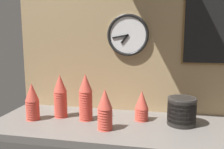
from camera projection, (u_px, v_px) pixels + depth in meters
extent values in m
cube|color=slate|center=(129.00, 127.00, 1.37)|extent=(1.60, 0.56, 0.04)
cube|color=tan|center=(135.00, 32.00, 1.53)|extent=(1.60, 0.03, 1.05)
cone|color=#DB4C3D|center=(142.00, 112.00, 1.41)|extent=(0.08, 0.08, 0.11)
cone|color=#DB4C3D|center=(142.00, 109.00, 1.41)|extent=(0.08, 0.08, 0.11)
cone|color=#DB4C3D|center=(142.00, 107.00, 1.41)|extent=(0.08, 0.08, 0.11)
cone|color=#DB4C3D|center=(142.00, 105.00, 1.40)|extent=(0.08, 0.08, 0.11)
cone|color=#DB4C3D|center=(142.00, 102.00, 1.40)|extent=(0.08, 0.08, 0.11)
cone|color=#DB4C3D|center=(142.00, 100.00, 1.40)|extent=(0.08, 0.08, 0.11)
cone|color=#DB4C3D|center=(33.00, 111.00, 1.43)|extent=(0.08, 0.08, 0.11)
cone|color=#DB4C3D|center=(33.00, 108.00, 1.42)|extent=(0.08, 0.08, 0.11)
cone|color=#DB4C3D|center=(33.00, 106.00, 1.42)|extent=(0.08, 0.08, 0.11)
cone|color=#DB4C3D|center=(32.00, 104.00, 1.42)|extent=(0.08, 0.08, 0.11)
cone|color=#DB4C3D|center=(32.00, 102.00, 1.42)|extent=(0.08, 0.08, 0.11)
cone|color=#DB4C3D|center=(32.00, 99.00, 1.41)|extent=(0.08, 0.08, 0.11)
cone|color=#DB4C3D|center=(32.00, 97.00, 1.41)|extent=(0.08, 0.08, 0.11)
cone|color=#DB4C3D|center=(32.00, 94.00, 1.41)|extent=(0.08, 0.08, 0.11)
cone|color=#DB4C3D|center=(32.00, 92.00, 1.41)|extent=(0.08, 0.08, 0.11)
cone|color=#DB4C3D|center=(86.00, 111.00, 1.42)|extent=(0.08, 0.08, 0.11)
cone|color=#DB4C3D|center=(86.00, 109.00, 1.42)|extent=(0.08, 0.08, 0.11)
cone|color=#DB4C3D|center=(86.00, 106.00, 1.41)|extent=(0.08, 0.08, 0.11)
cone|color=#DB4C3D|center=(86.00, 104.00, 1.41)|extent=(0.08, 0.08, 0.11)
cone|color=#DB4C3D|center=(86.00, 102.00, 1.41)|extent=(0.08, 0.08, 0.11)
cone|color=#DB4C3D|center=(86.00, 99.00, 1.41)|extent=(0.08, 0.08, 0.11)
cone|color=#DB4C3D|center=(86.00, 97.00, 1.41)|extent=(0.08, 0.08, 0.11)
cone|color=#DB4C3D|center=(86.00, 95.00, 1.40)|extent=(0.08, 0.08, 0.11)
cone|color=#DB4C3D|center=(86.00, 92.00, 1.40)|extent=(0.08, 0.08, 0.11)
cone|color=#DB4C3D|center=(86.00, 90.00, 1.40)|extent=(0.08, 0.08, 0.11)
cone|color=#DB4C3D|center=(85.00, 88.00, 1.40)|extent=(0.08, 0.08, 0.11)
cone|color=#DB4C3D|center=(85.00, 85.00, 1.39)|extent=(0.08, 0.08, 0.11)
cone|color=#DB4C3D|center=(85.00, 83.00, 1.39)|extent=(0.08, 0.08, 0.11)
cone|color=#DB4C3D|center=(105.00, 120.00, 1.27)|extent=(0.08, 0.08, 0.11)
cone|color=#DB4C3D|center=(105.00, 117.00, 1.27)|extent=(0.08, 0.08, 0.11)
cone|color=#DB4C3D|center=(105.00, 115.00, 1.27)|extent=(0.08, 0.08, 0.11)
cone|color=#DB4C3D|center=(105.00, 112.00, 1.27)|extent=(0.08, 0.08, 0.11)
cone|color=#DB4C3D|center=(105.00, 109.00, 1.26)|extent=(0.08, 0.08, 0.11)
cone|color=#DB4C3D|center=(105.00, 107.00, 1.26)|extent=(0.08, 0.08, 0.11)
cone|color=#DB4C3D|center=(105.00, 104.00, 1.26)|extent=(0.08, 0.08, 0.11)
cone|color=#DB4C3D|center=(105.00, 102.00, 1.26)|extent=(0.08, 0.08, 0.11)
cone|color=#DB4C3D|center=(105.00, 99.00, 1.26)|extent=(0.08, 0.08, 0.11)
cone|color=#DB4C3D|center=(61.00, 108.00, 1.47)|extent=(0.08, 0.08, 0.11)
cone|color=#DB4C3D|center=(61.00, 106.00, 1.47)|extent=(0.08, 0.08, 0.11)
cone|color=#DB4C3D|center=(61.00, 104.00, 1.47)|extent=(0.08, 0.08, 0.11)
cone|color=#DB4C3D|center=(61.00, 102.00, 1.47)|extent=(0.08, 0.08, 0.11)
cone|color=#DB4C3D|center=(60.00, 99.00, 1.46)|extent=(0.08, 0.08, 0.11)
cone|color=#DB4C3D|center=(60.00, 97.00, 1.46)|extent=(0.08, 0.08, 0.11)
cone|color=#DB4C3D|center=(60.00, 95.00, 1.46)|extent=(0.08, 0.08, 0.11)
cone|color=#DB4C3D|center=(60.00, 93.00, 1.46)|extent=(0.08, 0.08, 0.11)
cone|color=#DB4C3D|center=(60.00, 90.00, 1.45)|extent=(0.08, 0.08, 0.11)
cone|color=#DB4C3D|center=(60.00, 88.00, 1.45)|extent=(0.08, 0.08, 0.11)
cone|color=#DB4C3D|center=(60.00, 86.00, 1.45)|extent=(0.08, 0.08, 0.11)
cone|color=#DB4C3D|center=(60.00, 83.00, 1.45)|extent=(0.08, 0.08, 0.11)
cylinder|color=black|center=(181.00, 121.00, 1.35)|extent=(0.16, 0.16, 0.04)
cylinder|color=black|center=(181.00, 117.00, 1.35)|extent=(0.16, 0.16, 0.04)
cylinder|color=black|center=(182.00, 113.00, 1.34)|extent=(0.16, 0.16, 0.04)
cylinder|color=black|center=(182.00, 109.00, 1.34)|extent=(0.16, 0.16, 0.04)
cylinder|color=black|center=(182.00, 105.00, 1.34)|extent=(0.16, 0.16, 0.04)
cylinder|color=black|center=(182.00, 101.00, 1.33)|extent=(0.16, 0.16, 0.04)
torus|color=#302D2A|center=(182.00, 99.00, 1.33)|extent=(0.16, 0.16, 0.02)
cylinder|color=white|center=(128.00, 35.00, 1.52)|extent=(0.26, 0.02, 0.26)
torus|color=black|center=(128.00, 35.00, 1.51)|extent=(0.27, 0.02, 0.27)
cube|color=black|center=(124.00, 39.00, 1.52)|extent=(0.05, 0.01, 0.06)
cube|color=black|center=(120.00, 36.00, 1.52)|extent=(0.10, 0.01, 0.03)
cylinder|color=black|center=(128.00, 35.00, 1.51)|extent=(0.01, 0.01, 0.01)
cube|color=olive|center=(221.00, 25.00, 1.41)|extent=(0.44, 0.01, 0.48)
cube|color=black|center=(221.00, 25.00, 1.41)|extent=(0.41, 0.01, 0.45)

